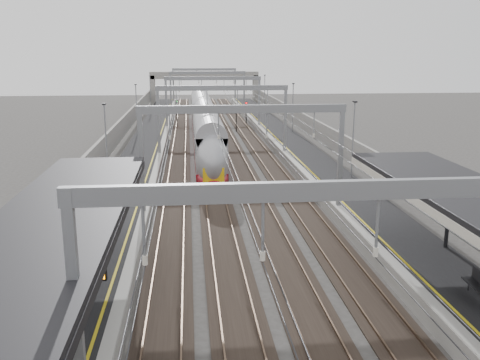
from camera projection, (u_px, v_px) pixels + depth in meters
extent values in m
cube|color=black|center=(145.00, 153.00, 55.98)|extent=(4.00, 120.00, 1.00)
cube|color=black|center=(295.00, 150.00, 57.47)|extent=(4.00, 120.00, 1.00)
cube|color=black|center=(178.00, 156.00, 56.41)|extent=(2.40, 140.00, 0.08)
cube|color=brown|center=(172.00, 156.00, 56.33)|extent=(0.07, 140.00, 0.14)
cube|color=brown|center=(185.00, 155.00, 56.46)|extent=(0.07, 140.00, 0.14)
cube|color=black|center=(207.00, 156.00, 56.69)|extent=(2.40, 140.00, 0.08)
cube|color=brown|center=(200.00, 155.00, 56.60)|extent=(0.07, 140.00, 0.14)
cube|color=brown|center=(214.00, 155.00, 56.74)|extent=(0.07, 140.00, 0.14)
cube|color=black|center=(235.00, 155.00, 56.97)|extent=(2.40, 140.00, 0.08)
cube|color=brown|center=(228.00, 155.00, 56.88)|extent=(0.07, 140.00, 0.14)
cube|color=brown|center=(242.00, 154.00, 57.02)|extent=(0.07, 140.00, 0.14)
cube|color=black|center=(263.00, 155.00, 57.25)|extent=(2.40, 140.00, 0.08)
cube|color=brown|center=(256.00, 154.00, 57.16)|extent=(0.07, 140.00, 0.14)
cube|color=brown|center=(270.00, 154.00, 57.29)|extent=(0.07, 140.00, 0.14)
cube|color=gray|center=(76.00, 312.00, 13.63)|extent=(0.28, 0.28, 6.60)
cube|color=gray|center=(322.00, 191.00, 13.50)|extent=(13.00, 0.25, 0.50)
cube|color=gray|center=(141.00, 160.00, 32.99)|extent=(0.28, 0.28, 6.60)
cube|color=gray|center=(341.00, 156.00, 34.16)|extent=(0.28, 0.28, 6.60)
cube|color=gray|center=(243.00, 109.00, 32.86)|extent=(13.00, 0.25, 0.50)
cube|color=gray|center=(158.00, 120.00, 52.35)|extent=(0.28, 0.28, 6.60)
cube|color=gray|center=(285.00, 118.00, 53.52)|extent=(0.28, 0.28, 6.60)
cube|color=gray|center=(222.00, 88.00, 52.22)|extent=(13.00, 0.25, 0.50)
cube|color=gray|center=(166.00, 102.00, 71.71)|extent=(0.28, 0.28, 6.60)
cube|color=gray|center=(259.00, 101.00, 72.88)|extent=(0.28, 0.28, 6.60)
cube|color=gray|center=(213.00, 78.00, 71.58)|extent=(13.00, 0.25, 0.50)
cube|color=gray|center=(171.00, 91.00, 91.07)|extent=(0.28, 0.28, 6.60)
cube|color=gray|center=(244.00, 91.00, 92.24)|extent=(0.28, 0.28, 6.60)
cube|color=gray|center=(207.00, 73.00, 90.94)|extent=(13.00, 0.25, 0.50)
cube|color=gray|center=(173.00, 85.00, 108.49)|extent=(0.28, 0.28, 6.60)
cube|color=gray|center=(235.00, 84.00, 109.66)|extent=(0.28, 0.28, 6.60)
cube|color=gray|center=(204.00, 69.00, 108.37)|extent=(13.00, 0.25, 0.50)
cylinder|color=#262628|center=(178.00, 100.00, 59.98)|extent=(0.03, 140.00, 0.03)
cylinder|color=#262628|center=(205.00, 100.00, 60.26)|extent=(0.03, 140.00, 0.03)
cylinder|color=#262628|center=(231.00, 100.00, 60.54)|extent=(0.03, 140.00, 0.03)
cylinder|color=#262628|center=(257.00, 100.00, 60.82)|extent=(0.03, 140.00, 0.03)
cube|color=black|center=(16.00, 269.00, 14.25)|extent=(4.40, 30.00, 0.24)
cylinder|color=black|center=(56.00, 221.00, 25.23)|extent=(0.20, 0.20, 4.00)
cube|color=black|center=(79.00, 272.00, 15.48)|extent=(1.60, 0.15, 0.55)
cube|color=orange|center=(78.00, 273.00, 15.40)|extent=(1.50, 0.02, 0.42)
cylinder|color=black|center=(449.00, 210.00, 27.03)|extent=(0.20, 0.20, 4.00)
cube|color=gray|center=(204.00, 75.00, 108.64)|extent=(22.00, 2.20, 1.40)
cube|color=gray|center=(153.00, 91.00, 108.38)|extent=(1.00, 2.20, 6.20)
cube|color=gray|center=(255.00, 90.00, 110.33)|extent=(1.00, 2.20, 6.20)
cube|color=gray|center=(113.00, 143.00, 55.43)|extent=(0.30, 120.00, 3.20)
cube|color=gray|center=(325.00, 140.00, 57.51)|extent=(0.30, 120.00, 3.20)
cube|color=maroon|center=(207.00, 154.00, 54.89)|extent=(2.65, 22.60, 0.79)
cube|color=#A0A0A5|center=(207.00, 136.00, 54.45)|extent=(2.65, 22.60, 2.95)
cube|color=black|center=(211.00, 174.00, 47.30)|extent=(1.97, 2.36, 0.49)
cube|color=maroon|center=(202.00, 124.00, 77.15)|extent=(2.65, 22.60, 0.79)
cube|color=#A0A0A5|center=(201.00, 111.00, 76.71)|extent=(2.65, 22.60, 2.95)
cube|color=black|center=(203.00, 135.00, 69.57)|extent=(1.97, 2.36, 0.49)
ellipsoid|color=#A0A0A5|center=(212.00, 161.00, 43.39)|extent=(2.65, 5.11, 4.13)
cube|color=yellow|center=(214.00, 177.00, 41.55)|extent=(1.67, 0.12, 1.47)
cube|color=black|center=(213.00, 158.00, 41.64)|extent=(1.57, 0.57, 0.92)
cube|color=black|center=(478.00, 287.00, 21.61)|extent=(0.55, 1.99, 0.07)
cylinder|color=black|center=(469.00, 285.00, 22.42)|extent=(0.06, 0.06, 0.46)
cylinder|color=black|center=(177.00, 112.00, 84.23)|extent=(0.12, 0.12, 3.00)
cube|color=black|center=(176.00, 102.00, 83.86)|extent=(0.32, 0.22, 0.75)
sphere|color=#0CE526|center=(176.00, 101.00, 83.70)|extent=(0.16, 0.16, 0.16)
cylinder|color=black|center=(236.00, 121.00, 73.79)|extent=(0.12, 0.12, 3.00)
cube|color=black|center=(236.00, 109.00, 73.42)|extent=(0.32, 0.22, 0.75)
sphere|color=red|center=(236.00, 108.00, 73.26)|extent=(0.16, 0.16, 0.16)
cylinder|color=black|center=(246.00, 115.00, 81.35)|extent=(0.12, 0.12, 3.00)
cube|color=black|center=(246.00, 104.00, 80.98)|extent=(0.32, 0.22, 0.75)
sphere|color=red|center=(246.00, 103.00, 80.82)|extent=(0.16, 0.16, 0.16)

